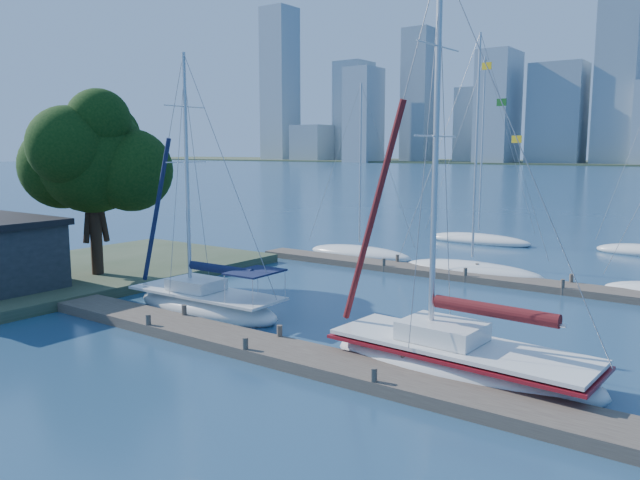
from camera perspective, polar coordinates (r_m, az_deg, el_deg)
The scene contains 10 objects.
ground at distance 22.08m, azimuth -5.21°, elevation -10.30°, with size 700.00×700.00×0.00m, color navy.
near_dock at distance 22.02m, azimuth -5.22°, elevation -9.81°, with size 26.00×2.00×0.40m, color #453A33.
far_dock at distance 34.54m, azimuth 15.18°, elevation -3.44°, with size 30.00×1.80×0.36m, color #453A33.
shore at distance 36.70m, azimuth -22.43°, elevation -2.99°, with size 12.00×22.00×0.50m, color #38472D.
tree at distance 34.37m, azimuth -20.13°, elevation 7.24°, with size 7.67×6.99×10.01m.
sailboat_navy at distance 27.51m, azimuth -10.43°, elevation -4.68°, with size 7.92×2.79×11.60m.
sailboat_maroon at distance 20.13m, azimuth 12.64°, elevation -9.36°, with size 8.97×3.34×13.28m.
bg_boat_0 at distance 41.09m, azimuth 3.64°, elevation -1.22°, with size 7.81×3.20×11.53m.
bg_boat_2 at distance 36.15m, azimuth 13.72°, elevation -2.72°, with size 8.41×5.38×13.58m.
bg_boat_6 at distance 48.69m, azimuth 14.30°, elevation 0.04°, with size 8.31×4.43×14.08m.
Camera 1 is at (13.82, -15.73, 7.03)m, focal length 35.00 mm.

